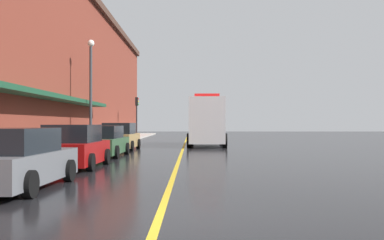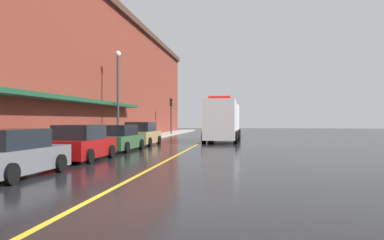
% 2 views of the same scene
% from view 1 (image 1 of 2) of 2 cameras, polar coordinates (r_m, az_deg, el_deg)
% --- Properties ---
extents(ground_plane, '(112.00, 112.00, 0.00)m').
position_cam_1_polar(ground_plane, '(32.92, -1.29, -3.36)').
color(ground_plane, black).
extents(sidewalk_left, '(2.40, 70.00, 0.15)m').
position_cam_1_polar(sidewalk_left, '(33.61, -11.94, -3.16)').
color(sidewalk_left, '#ADA8A0').
rests_on(sidewalk_left, ground).
extents(lane_center_stripe, '(0.16, 70.00, 0.01)m').
position_cam_1_polar(lane_center_stripe, '(32.92, -1.29, -3.35)').
color(lane_center_stripe, gold).
rests_on(lane_center_stripe, ground).
extents(brick_building_left, '(12.66, 64.00, 12.03)m').
position_cam_1_polar(brick_building_left, '(34.97, -23.55, 6.73)').
color(brick_building_left, maroon).
rests_on(brick_building_left, ground).
extents(parked_car_0, '(2.15, 4.66, 1.57)m').
position_cam_1_polar(parked_car_0, '(12.25, -22.04, -4.85)').
color(parked_car_0, '#595B60').
rests_on(parked_car_0, ground).
extents(parked_car_1, '(2.14, 4.24, 1.64)m').
position_cam_1_polar(parked_car_1, '(17.38, -15.24, -3.45)').
color(parked_car_1, maroon).
rests_on(parked_car_1, ground).
extents(parked_car_2, '(2.07, 4.69, 1.56)m').
position_cam_1_polar(parked_car_2, '(22.81, -11.54, -2.81)').
color(parked_car_2, '#2D5133').
rests_on(parked_car_2, ground).
extents(parked_car_3, '(2.22, 4.44, 1.71)m').
position_cam_1_polar(parked_car_3, '(28.25, -9.57, -2.22)').
color(parked_car_3, '#A5844C').
rests_on(parked_car_3, ground).
extents(box_truck, '(2.96, 8.51, 3.72)m').
position_cam_1_polar(box_truck, '(33.27, 1.67, -0.28)').
color(box_truck, silver).
rests_on(box_truck, ground).
extents(parking_meter_0, '(0.14, 0.18, 1.33)m').
position_cam_1_polar(parking_meter_0, '(25.92, -13.52, -1.81)').
color(parking_meter_0, '#4C4C51').
rests_on(parking_meter_0, sidewalk_left).
extents(parking_meter_1, '(0.14, 0.18, 1.33)m').
position_cam_1_polar(parking_meter_1, '(19.10, -18.40, -2.31)').
color(parking_meter_1, '#4C4C51').
rests_on(parking_meter_1, sidewalk_left).
extents(street_lamp_left, '(0.44, 0.44, 6.94)m').
position_cam_1_polar(street_lamp_left, '(29.26, -13.23, 4.90)').
color(street_lamp_left, '#33383D').
rests_on(street_lamp_left, sidewalk_left).
extents(traffic_light_near, '(0.38, 0.36, 4.30)m').
position_cam_1_polar(traffic_light_near, '(47.19, -7.42, 1.37)').
color(traffic_light_near, '#232326').
rests_on(traffic_light_near, sidewalk_left).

